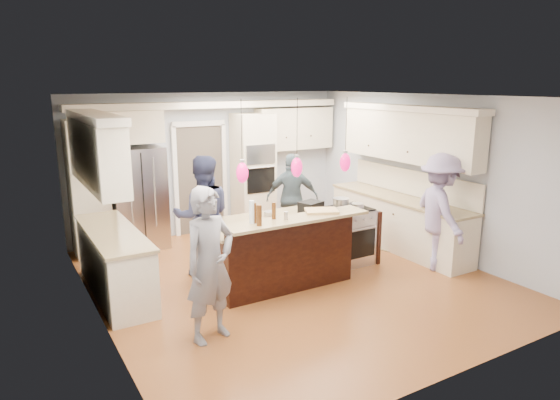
{
  "coord_description": "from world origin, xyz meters",
  "views": [
    {
      "loc": [
        -3.73,
        -5.98,
        2.9
      ],
      "look_at": [
        0.0,
        0.35,
        1.15
      ],
      "focal_mm": 32.0,
      "sensor_mm": 36.0,
      "label": 1
    }
  ],
  "objects_px": {
    "person_bar_end": "(210,265)",
    "person_far_left": "(203,216)",
    "kitchen_island": "(275,249)",
    "island_range": "(348,235)",
    "refrigerator": "(138,198)"
  },
  "relations": [
    {
      "from": "person_bar_end",
      "to": "person_far_left",
      "type": "xyz_separation_m",
      "value": [
        0.68,
        1.89,
        0.03
      ]
    },
    {
      "from": "kitchen_island",
      "to": "person_far_left",
      "type": "xyz_separation_m",
      "value": [
        -0.81,
        0.78,
        0.44
      ]
    },
    {
      "from": "kitchen_island",
      "to": "island_range",
      "type": "distance_m",
      "value": 1.41
    },
    {
      "from": "refrigerator",
      "to": "kitchen_island",
      "type": "xyz_separation_m",
      "value": [
        1.31,
        -2.57,
        -0.41
      ]
    },
    {
      "from": "kitchen_island",
      "to": "person_far_left",
      "type": "distance_m",
      "value": 1.2
    },
    {
      "from": "refrigerator",
      "to": "kitchen_island",
      "type": "bearing_deg",
      "value": -63.06
    },
    {
      "from": "refrigerator",
      "to": "kitchen_island",
      "type": "height_order",
      "value": "refrigerator"
    },
    {
      "from": "person_far_left",
      "to": "kitchen_island",
      "type": "bearing_deg",
      "value": 155.09
    },
    {
      "from": "kitchen_island",
      "to": "person_far_left",
      "type": "bearing_deg",
      "value": 136.12
    },
    {
      "from": "person_bar_end",
      "to": "person_far_left",
      "type": "height_order",
      "value": "person_far_left"
    },
    {
      "from": "island_range",
      "to": "kitchen_island",
      "type": "bearing_deg",
      "value": -176.9
    },
    {
      "from": "kitchen_island",
      "to": "island_range",
      "type": "height_order",
      "value": "kitchen_island"
    },
    {
      "from": "island_range",
      "to": "person_far_left",
      "type": "height_order",
      "value": "person_far_left"
    },
    {
      "from": "refrigerator",
      "to": "kitchen_island",
      "type": "distance_m",
      "value": 2.91
    },
    {
      "from": "refrigerator",
      "to": "island_range",
      "type": "distance_m",
      "value": 3.71
    }
  ]
}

